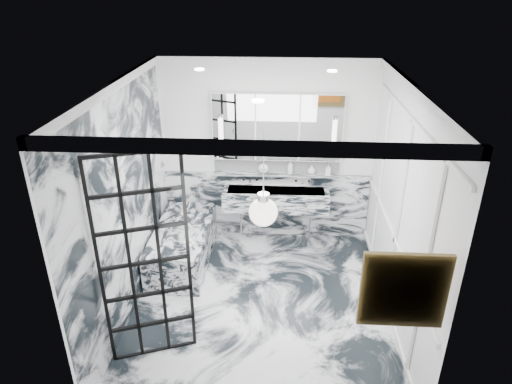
# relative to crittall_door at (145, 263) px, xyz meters

# --- Properties ---
(floor) EXTENTS (3.60, 3.60, 0.00)m
(floor) POSITION_rel_crittall_door_xyz_m (1.13, 0.90, -1.18)
(floor) COLOR silver
(floor) RESTS_ON ground
(ceiling) EXTENTS (3.60, 3.60, 0.00)m
(ceiling) POSITION_rel_crittall_door_xyz_m (1.13, 0.90, 1.62)
(ceiling) COLOR white
(ceiling) RESTS_ON wall_back
(wall_back) EXTENTS (3.60, 0.00, 3.60)m
(wall_back) POSITION_rel_crittall_door_xyz_m (1.13, 2.70, 0.22)
(wall_back) COLOR white
(wall_back) RESTS_ON floor
(wall_front) EXTENTS (3.60, 0.00, 3.60)m
(wall_front) POSITION_rel_crittall_door_xyz_m (1.13, -0.90, 0.22)
(wall_front) COLOR white
(wall_front) RESTS_ON floor
(wall_left) EXTENTS (0.00, 3.60, 3.60)m
(wall_left) POSITION_rel_crittall_door_xyz_m (-0.47, 0.90, 0.22)
(wall_left) COLOR white
(wall_left) RESTS_ON floor
(wall_right) EXTENTS (0.00, 3.60, 3.60)m
(wall_right) POSITION_rel_crittall_door_xyz_m (2.73, 0.90, 0.22)
(wall_right) COLOR white
(wall_right) RESTS_ON floor
(marble_clad_back) EXTENTS (3.18, 0.05, 1.05)m
(marble_clad_back) POSITION_rel_crittall_door_xyz_m (1.13, 2.68, -0.66)
(marble_clad_back) COLOR silver
(marble_clad_back) RESTS_ON floor
(marble_clad_left) EXTENTS (0.02, 3.56, 2.68)m
(marble_clad_left) POSITION_rel_crittall_door_xyz_m (-0.46, 0.90, 0.16)
(marble_clad_left) COLOR silver
(marble_clad_left) RESTS_ON floor
(panel_molding) EXTENTS (0.03, 3.40, 2.30)m
(panel_molding) POSITION_rel_crittall_door_xyz_m (2.71, 0.90, 0.12)
(panel_molding) COLOR white
(panel_molding) RESTS_ON floor
(soap_bottle_a) EXTENTS (0.11, 0.11, 0.23)m
(soap_bottle_a) POSITION_rel_crittall_door_xyz_m (1.48, 2.61, 0.02)
(soap_bottle_a) COLOR #8C5919
(soap_bottle_a) RESTS_ON ledge
(soap_bottle_b) EXTENTS (0.09, 0.09, 0.18)m
(soap_bottle_b) POSITION_rel_crittall_door_xyz_m (2.05, 2.61, -0.00)
(soap_bottle_b) COLOR #4C4C51
(soap_bottle_b) RESTS_ON ledge
(soap_bottle_c) EXTENTS (0.14, 0.14, 0.15)m
(soap_bottle_c) POSITION_rel_crittall_door_xyz_m (1.80, 2.61, -0.01)
(soap_bottle_c) COLOR silver
(soap_bottle_c) RESTS_ON ledge
(face_pot) EXTENTS (0.16, 0.16, 0.16)m
(face_pot) POSITION_rel_crittall_door_xyz_m (1.08, 2.61, -0.02)
(face_pot) COLOR white
(face_pot) RESTS_ON ledge
(amber_bottle) EXTENTS (0.04, 0.04, 0.10)m
(amber_bottle) POSITION_rel_crittall_door_xyz_m (1.49, 2.61, -0.04)
(amber_bottle) COLOR #8C5919
(amber_bottle) RESTS_ON ledge
(flower_vase) EXTENTS (0.08, 0.08, 0.12)m
(flower_vase) POSITION_rel_crittall_door_xyz_m (0.21, 1.09, -0.57)
(flower_vase) COLOR silver
(flower_vase) RESTS_ON bathtub
(crittall_door) EXTENTS (0.84, 0.34, 2.36)m
(crittall_door) POSITION_rel_crittall_door_xyz_m (0.00, 0.00, 0.00)
(crittall_door) COLOR black
(crittall_door) RESTS_ON floor
(artwork) EXTENTS (0.57, 0.06, 0.57)m
(artwork) POSITION_rel_crittall_door_xyz_m (2.33, -0.86, 0.42)
(artwork) COLOR #B24C12
(artwork) RESTS_ON wall_front
(pendant_light) EXTENTS (0.24, 0.24, 0.24)m
(pendant_light) POSITION_rel_crittall_door_xyz_m (1.21, -0.43, 0.84)
(pendant_light) COLOR white
(pendant_light) RESTS_ON ceiling
(trough_sink) EXTENTS (1.60, 0.45, 0.30)m
(trough_sink) POSITION_rel_crittall_door_xyz_m (1.28, 2.46, -0.45)
(trough_sink) COLOR silver
(trough_sink) RESTS_ON wall_back
(ledge) EXTENTS (1.90, 0.14, 0.04)m
(ledge) POSITION_rel_crittall_door_xyz_m (1.28, 2.62, -0.11)
(ledge) COLOR silver
(ledge) RESTS_ON wall_back
(subway_tile) EXTENTS (1.90, 0.03, 0.23)m
(subway_tile) POSITION_rel_crittall_door_xyz_m (1.28, 2.68, 0.02)
(subway_tile) COLOR white
(subway_tile) RESTS_ON wall_back
(mirror_cabinet) EXTENTS (1.90, 0.16, 1.00)m
(mirror_cabinet) POSITION_rel_crittall_door_xyz_m (1.28, 2.63, 0.64)
(mirror_cabinet) COLOR white
(mirror_cabinet) RESTS_ON wall_back
(sconce_left) EXTENTS (0.07, 0.07, 0.40)m
(sconce_left) POSITION_rel_crittall_door_xyz_m (0.46, 2.53, 0.60)
(sconce_left) COLOR white
(sconce_left) RESTS_ON mirror_cabinet
(sconce_right) EXTENTS (0.07, 0.07, 0.40)m
(sconce_right) POSITION_rel_crittall_door_xyz_m (2.10, 2.53, 0.60)
(sconce_right) COLOR white
(sconce_right) RESTS_ON mirror_cabinet
(bathtub) EXTENTS (0.75, 1.65, 0.55)m
(bathtub) POSITION_rel_crittall_door_xyz_m (-0.05, 1.80, -0.91)
(bathtub) COLOR silver
(bathtub) RESTS_ON floor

